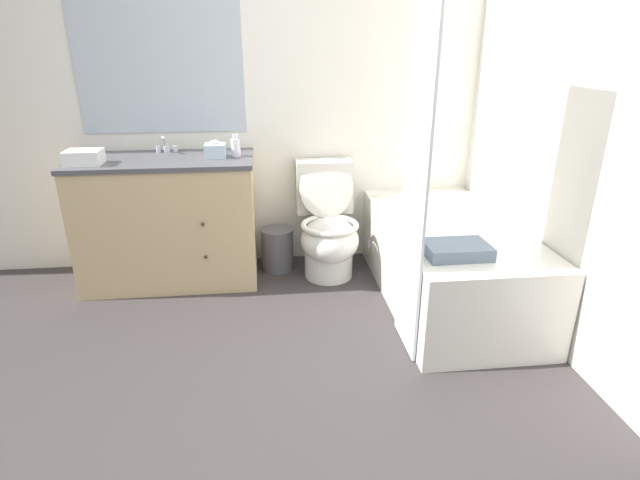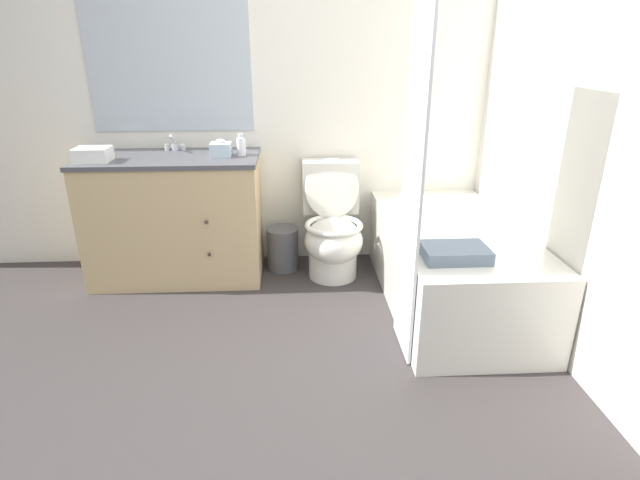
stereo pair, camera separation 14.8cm
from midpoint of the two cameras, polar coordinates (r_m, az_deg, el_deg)
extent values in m
plane|color=#383333|center=(2.38, -0.68, -18.91)|extent=(14.00, 14.00, 0.00)
cube|color=white|center=(3.60, -2.17, 16.86)|extent=(8.00, 0.05, 2.50)
cube|color=#B2BCC6|center=(3.63, -15.66, 19.20)|extent=(1.08, 0.01, 0.93)
cube|color=white|center=(3.08, 26.25, 13.94)|extent=(0.05, 2.76, 2.50)
cube|color=tan|center=(3.55, -14.87, 2.22)|extent=(1.14, 0.56, 0.83)
cube|color=#4C4C51|center=(3.44, -15.56, 8.97)|extent=(1.16, 0.58, 0.03)
cylinder|color=silver|center=(3.44, -15.49, 8.32)|extent=(0.30, 0.30, 0.10)
sphere|color=#382D23|center=(3.20, -11.48, 2.02)|extent=(0.02, 0.02, 0.02)
sphere|color=#382D23|center=(3.28, -11.19, -1.64)|extent=(0.02, 0.02, 0.02)
cylinder|color=silver|center=(3.61, -15.02, 10.18)|extent=(0.04, 0.04, 0.04)
cylinder|color=silver|center=(3.56, -15.25, 11.02)|extent=(0.02, 0.11, 0.09)
cylinder|color=silver|center=(3.62, -15.89, 10.16)|extent=(0.03, 0.03, 0.04)
cylinder|color=silver|center=(3.60, -14.16, 10.26)|extent=(0.03, 0.03, 0.04)
cylinder|color=silver|center=(3.53, 2.75, -2.48)|extent=(0.34, 0.34, 0.22)
ellipsoid|color=silver|center=(3.40, 2.90, -0.07)|extent=(0.40, 0.44, 0.30)
torus|color=silver|center=(3.37, 2.94, 1.67)|extent=(0.39, 0.39, 0.04)
cube|color=silver|center=(3.60, 2.47, 6.16)|extent=(0.40, 0.18, 0.37)
ellipsoid|color=silver|center=(3.49, 2.65, 5.90)|extent=(0.38, 0.13, 0.41)
cube|color=silver|center=(3.25, 16.01, -2.68)|extent=(0.77, 1.55, 0.51)
cube|color=#A5A7A2|center=(3.16, 16.47, 1.46)|extent=(0.65, 1.43, 0.01)
cube|color=white|center=(2.45, 12.57, 8.79)|extent=(0.01, 0.36, 2.04)
cylinder|color=#4C4C51|center=(3.63, -3.04, -0.98)|extent=(0.23, 0.23, 0.31)
cube|color=silver|center=(3.35, -9.91, 10.14)|extent=(0.13, 0.13, 0.09)
ellipsoid|color=white|center=(3.34, -9.97, 11.07)|extent=(0.06, 0.04, 0.03)
cylinder|color=silver|center=(3.35, -7.64, 10.51)|extent=(0.06, 0.06, 0.11)
cylinder|color=silver|center=(3.34, -7.70, 11.72)|extent=(0.03, 0.03, 0.03)
cube|color=white|center=(3.42, -23.33, 8.95)|extent=(0.21, 0.17, 0.09)
cube|color=slate|center=(2.67, 16.82, -1.41)|extent=(0.33, 0.23, 0.07)
camera|label=1|loc=(0.07, -88.49, 0.60)|focal=28.00mm
camera|label=2|loc=(0.07, 91.51, -0.60)|focal=28.00mm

